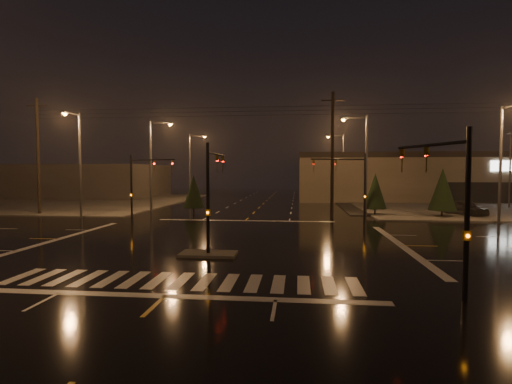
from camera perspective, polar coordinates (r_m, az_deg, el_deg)
ground at (r=25.57m, az=-4.82°, el=-7.15°), size 140.00×140.00×0.00m
sidewalk_ne at (r=60.42m, az=30.72°, el=-1.64°), size 36.00×36.00×0.12m
sidewalk_nw at (r=64.97m, az=-26.33°, el=-1.23°), size 36.00×36.00×0.12m
median_island at (r=21.71m, az=-6.84°, el=-8.78°), size 3.00×1.60×0.15m
crosswalk at (r=17.02m, az=-10.67°, el=-12.36°), size 15.00×2.60×0.01m
stop_bar_near at (r=15.20m, az=-12.91°, el=-14.28°), size 16.00×0.50×0.01m
stop_bar_far at (r=36.31m, az=-1.55°, el=-4.11°), size 16.00×0.50×0.01m
retail_building at (r=76.90m, az=29.21°, el=2.13°), size 60.20×28.30×7.20m
commercial_block at (r=77.68m, az=-24.76°, el=1.47°), size 30.00×18.00×5.60m
signal_mast_median at (r=22.17m, az=-6.36°, el=1.05°), size 0.25×4.59×6.00m
signal_mast_ne at (r=35.18m, az=13.78°, el=1.76°), size 4.84×1.86×6.00m
signal_mast_nw at (r=37.66m, az=-16.22°, el=1.80°), size 4.84×1.86×6.00m
signal_mast_se at (r=15.95m, az=26.08°, el=-0.14°), size 1.55×3.87×6.00m
streetlight_1 at (r=45.61m, az=-14.47°, el=4.54°), size 2.77×0.32×10.00m
streetlight_2 at (r=60.85m, az=-9.18°, el=4.19°), size 2.77×0.32×10.00m
streetlight_3 at (r=41.24m, az=15.05°, el=4.71°), size 2.77×0.32×10.00m
streetlight_4 at (r=61.07m, az=12.11°, el=4.16°), size 2.77×0.32×10.00m
streetlight_5 at (r=41.49m, az=-24.07°, el=4.54°), size 0.32×2.77×10.00m
streetlight_6 at (r=39.85m, az=31.78°, el=4.43°), size 0.32×2.77×10.00m
utility_pole_0 at (r=47.09m, az=-28.70°, el=4.62°), size 2.20×0.32×12.00m
utility_pole_1 at (r=38.88m, az=10.86°, el=5.35°), size 2.20×0.32×12.00m
conifer_0 at (r=42.13m, az=16.65°, el=0.15°), size 2.30×2.30×4.30m
conifer_1 at (r=42.78m, az=25.09°, el=0.37°), size 2.62×2.62×4.79m
conifer_3 at (r=41.79m, az=-8.90°, el=0.09°), size 2.19×2.19×4.12m
car_parked at (r=45.55m, az=27.64°, el=-2.00°), size 3.79×5.05×1.60m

